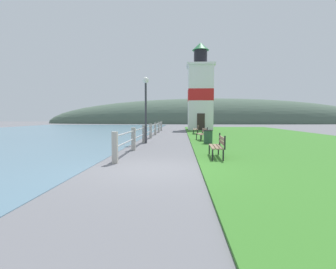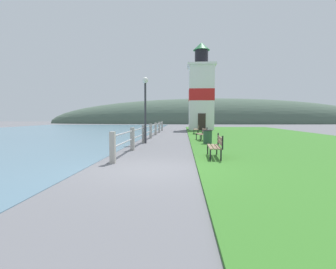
% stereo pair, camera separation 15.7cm
% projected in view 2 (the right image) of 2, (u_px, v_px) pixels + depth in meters
% --- Properties ---
extents(ground_plane, '(160.00, 160.00, 0.00)m').
position_uv_depth(ground_plane, '(149.00, 170.00, 7.95)').
color(ground_plane, slate).
extents(grass_verge, '(12.00, 39.05, 0.06)m').
position_uv_depth(grass_verge, '(265.00, 137.00, 20.48)').
color(grass_verge, '#387528').
rests_on(grass_verge, ground_plane).
extents(water_strip, '(24.00, 62.47, 0.01)m').
position_uv_depth(water_strip, '(2.00, 136.00, 21.71)').
color(water_strip, slate).
rests_on(water_strip, ground_plane).
extents(seawall_railing, '(0.18, 21.31, 1.09)m').
position_uv_depth(seawall_railing, '(151.00, 130.00, 19.50)').
color(seawall_railing, '#A8A399').
rests_on(seawall_railing, ground_plane).
extents(park_bench_near, '(0.53, 1.64, 0.94)m').
position_uv_depth(park_bench_near, '(216.00, 145.00, 9.92)').
color(park_bench_near, '#846B51').
rests_on(park_bench_near, ground_plane).
extents(park_bench_midway, '(0.64, 1.64, 0.94)m').
position_uv_depth(park_bench_midway, '(202.00, 133.00, 17.18)').
color(park_bench_midway, '#846B51').
rests_on(park_bench_midway, ground_plane).
extents(park_bench_far, '(0.53, 1.97, 0.94)m').
position_uv_depth(park_bench_far, '(197.00, 129.00, 23.72)').
color(park_bench_far, '#846B51').
rests_on(park_bench_far, ground_plane).
extents(lighthouse, '(3.34, 3.34, 10.48)m').
position_uv_depth(lighthouse, '(201.00, 93.00, 31.65)').
color(lighthouse, white).
rests_on(lighthouse, ground_plane).
extents(trash_bin, '(0.54, 0.54, 0.84)m').
position_uv_depth(trash_bin, '(208.00, 137.00, 15.10)').
color(trash_bin, '#2D5138').
rests_on(trash_bin, ground_plane).
extents(lamp_post, '(0.36, 0.36, 3.96)m').
position_uv_depth(lamp_post, '(145.00, 98.00, 15.66)').
color(lamp_post, '#333338').
rests_on(lamp_post, ground_plane).
extents(distant_hillside, '(80.00, 16.00, 12.00)m').
position_uv_depth(distant_hillside, '(212.00, 123.00, 63.30)').
color(distant_hillside, '#475B4C').
rests_on(distant_hillside, ground_plane).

